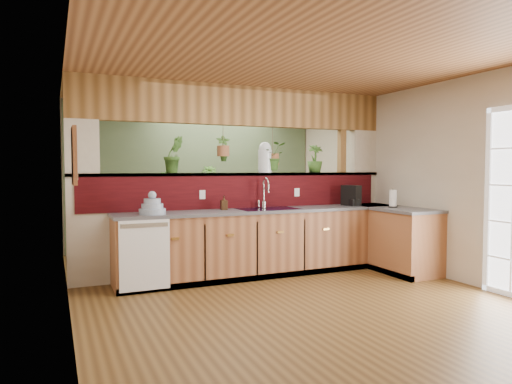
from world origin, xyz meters
name	(u,v)px	position (x,y,z in m)	size (l,w,h in m)	color
ground	(285,294)	(0.00, 0.00, 0.00)	(4.60, 7.00, 0.01)	#553A1A
ceiling	(286,67)	(0.00, 0.00, 2.60)	(4.60, 7.00, 0.01)	brown
wall_back	(197,177)	(0.00, 3.50, 1.30)	(4.60, 0.02, 2.60)	beige
wall_left	(68,185)	(-2.30, 0.00, 1.30)	(0.02, 7.00, 2.60)	beige
wall_right	(437,180)	(2.30, 0.00, 1.30)	(0.02, 7.00, 2.60)	beige
pass_through_partition	(243,187)	(0.03, 1.35, 1.19)	(4.60, 0.21, 2.60)	beige
pass_through_ledge	(241,174)	(0.00, 1.35, 1.37)	(4.60, 0.21, 0.04)	brown
header_beam	(241,106)	(0.00, 1.35, 2.33)	(4.60, 0.15, 0.55)	brown
sage_backwall	(197,177)	(0.00, 3.48, 1.30)	(4.55, 0.02, 2.55)	#506545
countertop	(309,240)	(0.84, 0.87, 0.45)	(4.14, 1.52, 0.90)	brown
dishwasher	(145,255)	(-1.48, 0.66, 0.46)	(0.58, 0.03, 0.82)	white
navy_sink	(268,215)	(0.25, 0.98, 0.82)	(0.82, 0.50, 0.18)	black
framed_print	(74,156)	(-2.27, -0.80, 1.55)	(0.04, 0.35, 0.45)	brown
faucet	(265,191)	(0.27, 1.13, 1.13)	(0.19, 0.19, 0.43)	#B7B7B2
dish_stack	(152,207)	(-1.35, 0.87, 0.99)	(0.32, 0.32, 0.28)	#8A9AB3
soap_dispenser	(224,203)	(-0.36, 1.08, 0.99)	(0.08, 0.09, 0.19)	#3C2616
coffee_maker	(352,196)	(1.61, 0.96, 1.04)	(0.16, 0.27, 0.30)	black
paper_towel	(393,199)	(1.96, 0.46, 1.02)	(0.12, 0.12, 0.27)	black
glass_jar	(265,157)	(0.37, 1.35, 1.61)	(0.20, 0.20, 0.44)	silver
ledge_plant_left	(174,155)	(-0.96, 1.35, 1.64)	(0.27, 0.22, 0.49)	#30571E
ledge_plant_right	(315,159)	(1.21, 1.35, 1.60)	(0.24, 0.24, 0.42)	#30571E
hanging_plant_a	(223,140)	(-0.27, 1.35, 1.85)	(0.22, 0.17, 0.48)	brown
hanging_plant_b	(272,144)	(0.50, 1.35, 1.80)	(0.38, 0.33, 0.55)	brown
shelving_console	(190,222)	(-0.21, 3.25, 0.50)	(1.50, 0.40, 1.00)	black
shelf_plant_a	(167,182)	(-0.62, 3.25, 1.21)	(0.23, 0.15, 0.43)	#30571E
shelf_plant_b	(209,180)	(0.15, 3.25, 1.25)	(0.28, 0.28, 0.50)	#30571E
floor_plant	(274,230)	(1.00, 2.31, 0.39)	(0.71, 0.61, 0.79)	#30571E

